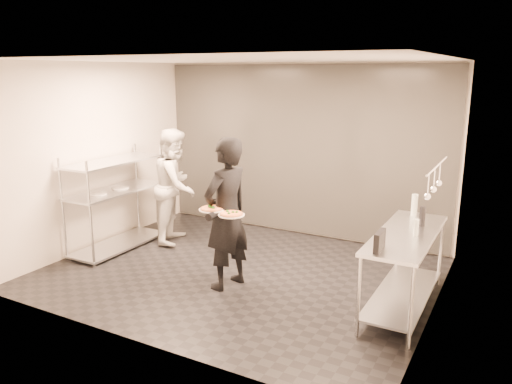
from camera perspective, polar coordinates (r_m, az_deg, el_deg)
The scene contains 13 objects.
room_shell at distance 7.45m, azimuth 2.48°, elevation 3.90°, with size 5.00×4.00×2.80m.
pass_rack at distance 7.86m, azimuth -15.72°, elevation -0.79°, with size 0.60×1.60×1.50m.
prep_counter at distance 5.88m, azimuth 16.65°, elevation -7.20°, with size 0.60×1.80×0.92m.
utensil_rail at distance 5.59m, azimuth 19.76°, elevation 1.33°, with size 0.07×1.20×0.31m.
waiter at distance 6.15m, azimuth -3.39°, elevation -2.51°, with size 0.69×0.46×1.90m, color black.
chef at distance 7.96m, azimuth -9.17°, elevation 0.72°, with size 0.88×0.68×1.80m, color beige.
pizza_plate_near at distance 6.04m, azimuth -5.08°, elevation -1.92°, with size 0.31×0.31×0.05m.
pizza_plate_far at distance 5.85m, azimuth -2.83°, elevation -2.54°, with size 0.31×0.31×0.05m.
salad_plate at distance 6.30m, azimuth -2.84°, elevation 2.09°, with size 0.26×0.26×0.07m.
pos_monitor at distance 5.13m, azimuth 13.94°, elevation -5.45°, with size 0.06×0.28×0.20m, color black.
bottle_green at distance 6.45m, azimuth 17.65°, elevation -1.42°, with size 0.08×0.08×0.27m, color #93A094.
bottle_clear at distance 5.67m, azimuth 17.81°, elevation -3.91°, with size 0.06×0.06×0.19m, color #93A094.
bottle_dark at distance 6.05m, azimuth 18.48°, elevation -2.66°, with size 0.07×0.07×0.23m, color black.
Camera 1 is at (3.23, -5.42, 2.67)m, focal length 35.00 mm.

